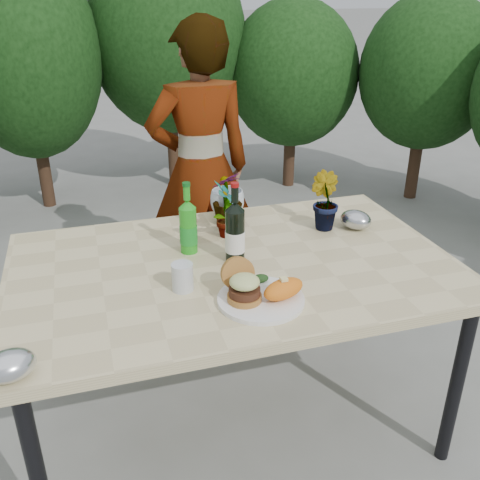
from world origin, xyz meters
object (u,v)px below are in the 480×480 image
object	(u,v)px
wine_bottle	(235,233)
person	(200,170)
dinner_plate	(261,300)
patio_table	(234,277)

from	to	relation	value
wine_bottle	person	xyz separation A→B (m)	(0.10, 1.01, -0.09)
dinner_plate	wine_bottle	bearing A→B (deg)	89.87
wine_bottle	person	size ratio (longest dim) A/B	0.19
dinner_plate	person	xyz separation A→B (m)	(0.10, 1.31, 0.02)
dinner_plate	person	world-z (taller)	person
person	dinner_plate	bearing A→B (deg)	83.53
dinner_plate	person	distance (m)	1.31
patio_table	wine_bottle	bearing A→B (deg)	60.10
wine_bottle	dinner_plate	bearing A→B (deg)	-66.47
wine_bottle	person	world-z (taller)	person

